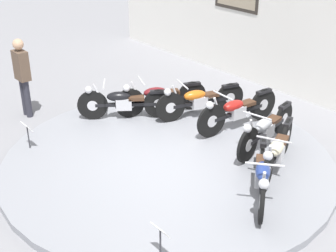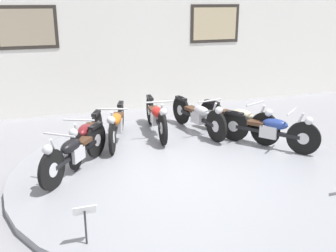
{
  "view_description": "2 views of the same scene",
  "coord_description": "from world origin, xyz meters",
  "px_view_note": "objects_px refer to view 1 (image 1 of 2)",
  "views": [
    {
      "loc": [
        5.45,
        -4.61,
        4.28
      ],
      "look_at": [
        -0.28,
        0.24,
        0.55
      ],
      "focal_mm": 50.0,
      "sensor_mm": 36.0,
      "label": 1
    },
    {
      "loc": [
        -2.21,
        -5.72,
        2.82
      ],
      "look_at": [
        -0.25,
        0.24,
        0.79
      ],
      "focal_mm": 42.0,
      "sensor_mm": 36.0,
      "label": 2
    }
  ],
  "objects_px": {
    "motorcycle_black": "(124,101)",
    "info_placard_front_centre": "(160,234)",
    "motorcycle_silver": "(266,129)",
    "info_placard_front_left": "(27,130)",
    "motorcycle_maroon": "(159,97)",
    "visitor_standing": "(22,73)",
    "motorcycle_orange": "(199,100)",
    "motorcycle_cream": "(277,151)",
    "motorcycle_blue": "(262,174)",
    "motorcycle_red": "(237,110)"
  },
  "relations": [
    {
      "from": "motorcycle_silver",
      "to": "motorcycle_cream",
      "type": "bearing_deg",
      "value": -38.19
    },
    {
      "from": "motorcycle_black",
      "to": "motorcycle_red",
      "type": "bearing_deg",
      "value": 38.33
    },
    {
      "from": "motorcycle_maroon",
      "to": "motorcycle_silver",
      "type": "xyz_separation_m",
      "value": [
        2.39,
        0.52,
        0.0
      ]
    },
    {
      "from": "motorcycle_blue",
      "to": "visitor_standing",
      "type": "height_order",
      "value": "visitor_standing"
    },
    {
      "from": "motorcycle_blue",
      "to": "info_placard_front_left",
      "type": "distance_m",
      "value": 4.22
    },
    {
      "from": "motorcycle_red",
      "to": "info_placard_front_left",
      "type": "relative_size",
      "value": 3.92
    },
    {
      "from": "motorcycle_black",
      "to": "motorcycle_red",
      "type": "distance_m",
      "value": 2.29
    },
    {
      "from": "motorcycle_orange",
      "to": "motorcycle_red",
      "type": "xyz_separation_m",
      "value": [
        0.87,
        0.19,
        0.01
      ]
    },
    {
      "from": "motorcycle_silver",
      "to": "motorcycle_cream",
      "type": "height_order",
      "value": "motorcycle_cream"
    },
    {
      "from": "motorcycle_orange",
      "to": "motorcycle_silver",
      "type": "distance_m",
      "value": 1.74
    },
    {
      "from": "motorcycle_silver",
      "to": "info_placard_front_centre",
      "type": "bearing_deg",
      "value": -72.86
    },
    {
      "from": "motorcycle_orange",
      "to": "visitor_standing",
      "type": "distance_m",
      "value": 3.7
    },
    {
      "from": "motorcycle_silver",
      "to": "info_placard_front_centre",
      "type": "height_order",
      "value": "motorcycle_silver"
    },
    {
      "from": "motorcycle_black",
      "to": "info_placard_front_centre",
      "type": "xyz_separation_m",
      "value": [
        3.68,
        -2.05,
        -0.01
      ]
    },
    {
      "from": "motorcycle_silver",
      "to": "motorcycle_blue",
      "type": "height_order",
      "value": "motorcycle_silver"
    },
    {
      "from": "motorcycle_maroon",
      "to": "info_placard_front_centre",
      "type": "bearing_deg",
      "value": -39.15
    },
    {
      "from": "info_placard_front_left",
      "to": "visitor_standing",
      "type": "distance_m",
      "value": 1.81
    },
    {
      "from": "motorcycle_orange",
      "to": "motorcycle_blue",
      "type": "distance_m",
      "value": 2.94
    },
    {
      "from": "info_placard_front_left",
      "to": "info_placard_front_centre",
      "type": "bearing_deg",
      "value": 0.0
    },
    {
      "from": "motorcycle_red",
      "to": "info_placard_front_centre",
      "type": "distance_m",
      "value": 3.95
    },
    {
      "from": "motorcycle_blue",
      "to": "info_placard_front_centre",
      "type": "distance_m",
      "value": 2.06
    },
    {
      "from": "motorcycle_orange",
      "to": "motorcycle_maroon",
      "type": "bearing_deg",
      "value": -141.42
    },
    {
      "from": "motorcycle_cream",
      "to": "motorcycle_blue",
      "type": "relative_size",
      "value": 1.19
    },
    {
      "from": "motorcycle_maroon",
      "to": "info_placard_front_left",
      "type": "bearing_deg",
      "value": -97.39
    },
    {
      "from": "motorcycle_orange",
      "to": "info_placard_front_left",
      "type": "height_order",
      "value": "motorcycle_orange"
    },
    {
      "from": "motorcycle_black",
      "to": "motorcycle_cream",
      "type": "relative_size",
      "value": 0.87
    },
    {
      "from": "motorcycle_orange",
      "to": "visitor_standing",
      "type": "relative_size",
      "value": 1.12
    },
    {
      "from": "motorcycle_maroon",
      "to": "motorcycle_blue",
      "type": "xyz_separation_m",
      "value": [
        3.32,
        -0.71,
        -0.01
      ]
    },
    {
      "from": "motorcycle_orange",
      "to": "motorcycle_blue",
      "type": "relative_size",
      "value": 1.22
    },
    {
      "from": "motorcycle_maroon",
      "to": "motorcycle_orange",
      "type": "distance_m",
      "value": 0.83
    },
    {
      "from": "motorcycle_red",
      "to": "visitor_standing",
      "type": "xyz_separation_m",
      "value": [
        -3.47,
        -2.77,
        0.44
      ]
    },
    {
      "from": "motorcycle_blue",
      "to": "visitor_standing",
      "type": "xyz_separation_m",
      "value": [
        -5.28,
        -1.35,
        0.46
      ]
    },
    {
      "from": "motorcycle_red",
      "to": "motorcycle_silver",
      "type": "xyz_separation_m",
      "value": [
        0.87,
        -0.19,
        -0.01
      ]
    },
    {
      "from": "motorcycle_orange",
      "to": "motorcycle_red",
      "type": "distance_m",
      "value": 0.89
    },
    {
      "from": "motorcycle_black",
      "to": "motorcycle_maroon",
      "type": "relative_size",
      "value": 0.88
    },
    {
      "from": "motorcycle_red",
      "to": "info_placard_front_centre",
      "type": "bearing_deg",
      "value": -61.53
    },
    {
      "from": "motorcycle_black",
      "to": "motorcycle_blue",
      "type": "distance_m",
      "value": 3.6
    },
    {
      "from": "motorcycle_red",
      "to": "motorcycle_silver",
      "type": "height_order",
      "value": "motorcycle_red"
    },
    {
      "from": "motorcycle_silver",
      "to": "info_placard_front_left",
      "type": "xyz_separation_m",
      "value": [
        -2.75,
        -3.28,
        -0.02
      ]
    },
    {
      "from": "motorcycle_silver",
      "to": "visitor_standing",
      "type": "distance_m",
      "value": 5.07
    },
    {
      "from": "motorcycle_maroon",
      "to": "visitor_standing",
      "type": "distance_m",
      "value": 2.88
    },
    {
      "from": "visitor_standing",
      "to": "motorcycle_orange",
      "type": "bearing_deg",
      "value": 44.72
    },
    {
      "from": "motorcycle_orange",
      "to": "motorcycle_silver",
      "type": "xyz_separation_m",
      "value": [
        1.74,
        -0.0,
        0.0
      ]
    },
    {
      "from": "motorcycle_cream",
      "to": "info_placard_front_centre",
      "type": "distance_m",
      "value": 2.79
    },
    {
      "from": "motorcycle_black",
      "to": "visitor_standing",
      "type": "bearing_deg",
      "value": -141.21
    },
    {
      "from": "motorcycle_red",
      "to": "motorcycle_cream",
      "type": "height_order",
      "value": "motorcycle_red"
    },
    {
      "from": "motorcycle_orange",
      "to": "motorcycle_black",
      "type": "bearing_deg",
      "value": -126.98
    },
    {
      "from": "motorcycle_maroon",
      "to": "visitor_standing",
      "type": "height_order",
      "value": "visitor_standing"
    },
    {
      "from": "motorcycle_blue",
      "to": "motorcycle_black",
      "type": "bearing_deg",
      "value": -179.99
    },
    {
      "from": "info_placard_front_centre",
      "to": "motorcycle_silver",
      "type": "bearing_deg",
      "value": 107.14
    }
  ]
}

